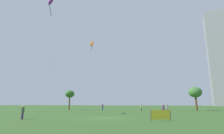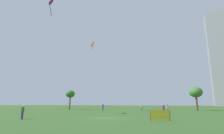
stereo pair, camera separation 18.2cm
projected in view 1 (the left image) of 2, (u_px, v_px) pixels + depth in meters
name	position (u px, v px, depth m)	size (l,w,h in m)	color
ground	(107.00, 118.00, 22.17)	(280.00, 280.00, 0.00)	#335623
person_standing_0	(141.00, 107.00, 42.39)	(0.40, 0.40, 1.78)	#2D2D33
person_standing_1	(167.00, 108.00, 33.10)	(0.36, 0.36, 1.63)	#593372
person_standing_2	(102.00, 106.00, 44.87)	(0.40, 0.40, 1.80)	#1E478C
person_standing_3	(163.00, 108.00, 30.06)	(0.39, 0.39, 1.73)	maroon
person_standing_4	(23.00, 111.00, 20.24)	(0.36, 0.36, 1.61)	#593372
kite_flying_0	(92.00, 44.00, 61.68)	(6.71, 8.46, 23.91)	silver
kite_flying_3	(51.00, 2.00, 38.51)	(3.41, 8.13, 24.98)	silver
park_tree_0	(70.00, 94.00, 50.44)	(2.65, 2.65, 5.65)	brown
park_tree_1	(195.00, 92.00, 44.79)	(3.32, 3.32, 6.10)	brown
event_banner	(161.00, 115.00, 18.44)	(2.16, 1.17, 1.18)	#4C4C4C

